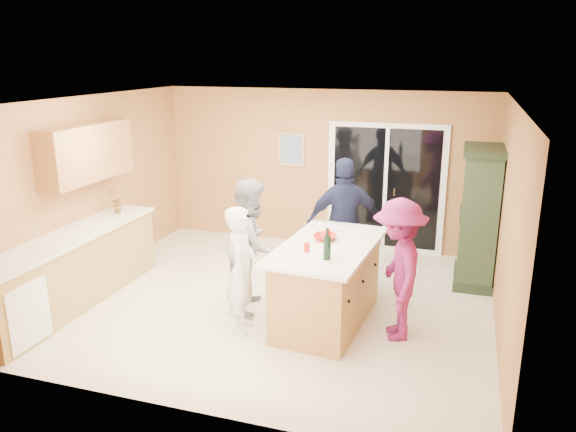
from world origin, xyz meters
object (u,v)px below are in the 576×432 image
(woman_navy, at_px, (345,224))
(woman_magenta, at_px, (398,270))
(kitchen_island, at_px, (327,286))
(woman_grey, at_px, (252,245))
(green_hutch, at_px, (479,218))
(woman_white, at_px, (242,270))

(woman_navy, relative_size, woman_magenta, 1.12)
(kitchen_island, distance_m, woman_grey, 1.08)
(woman_navy, bearing_deg, kitchen_island, 68.62)
(kitchen_island, bearing_deg, green_hutch, 52.36)
(green_hutch, bearing_deg, kitchen_island, -132.15)
(woman_white, height_order, woman_magenta, woman_magenta)
(woman_magenta, bearing_deg, woman_navy, -158.85)
(woman_navy, distance_m, woman_magenta, 1.51)
(kitchen_island, xyz_separation_m, woman_navy, (-0.03, 1.11, 0.45))
(green_hutch, height_order, woman_white, green_hutch)
(green_hutch, relative_size, woman_navy, 1.06)
(green_hutch, relative_size, woman_magenta, 1.19)
(green_hutch, bearing_deg, woman_navy, -156.03)
(green_hutch, distance_m, woman_magenta, 2.17)
(woman_white, distance_m, woman_navy, 1.83)
(green_hutch, distance_m, woman_grey, 3.22)
(woman_grey, xyz_separation_m, woman_magenta, (1.84, -0.24, -0.03))
(woman_navy, bearing_deg, woman_magenta, 102.43)
(green_hutch, xyz_separation_m, woman_navy, (-1.73, -0.77, -0.03))
(kitchen_island, bearing_deg, woman_white, -146.08)
(woman_grey, distance_m, woman_navy, 1.38)
(woman_grey, xyz_separation_m, woman_navy, (0.97, 0.98, 0.07))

